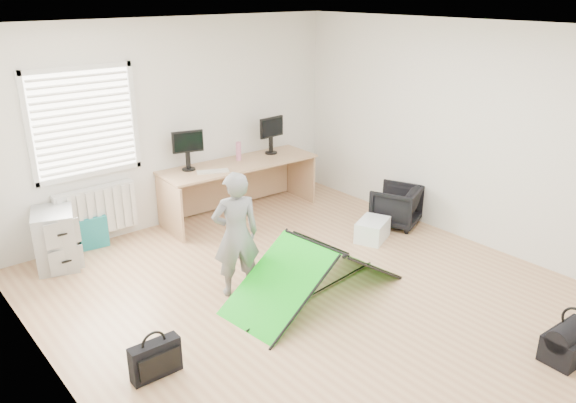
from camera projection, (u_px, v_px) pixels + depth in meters
ground at (312, 296)px, 5.90m from camera, size 5.50×5.50×0.00m
back_wall at (174, 124)px, 7.39m from camera, size 5.00×0.02×2.70m
window at (84, 123)px, 6.58m from camera, size 1.20×0.06×1.20m
radiator at (97, 211)px, 6.94m from camera, size 1.00×0.12×0.60m
desk at (240, 189)px, 7.89m from camera, size 2.27×0.81×0.76m
filing_cabinet at (56, 239)px, 6.43m from camera, size 0.60×0.69×0.68m
monitor_left at (188, 156)px, 7.39m from camera, size 0.42×0.20×0.39m
monitor_right at (271, 140)px, 8.12m from camera, size 0.42×0.12×0.40m
keyboard at (213, 171)px, 7.36m from camera, size 0.44×0.30×0.02m
thermos at (239, 151)px, 7.83m from camera, size 0.10×0.10×0.26m
office_chair at (396, 206)px, 7.58m from camera, size 0.76×0.77×0.54m
person at (236, 235)px, 5.74m from camera, size 0.57×0.47×1.35m
kite at (315, 269)px, 5.82m from camera, size 2.03×1.06×0.60m
storage_crate at (372, 230)px, 7.18m from camera, size 0.56×0.49×0.26m
tote_bag at (93, 232)px, 6.95m from camera, size 0.35×0.19×0.40m
laptop_bag at (155, 359)px, 4.65m from camera, size 0.43×0.14×0.32m
duffel_bag at (571, 343)px, 4.91m from camera, size 0.59×0.32×0.25m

